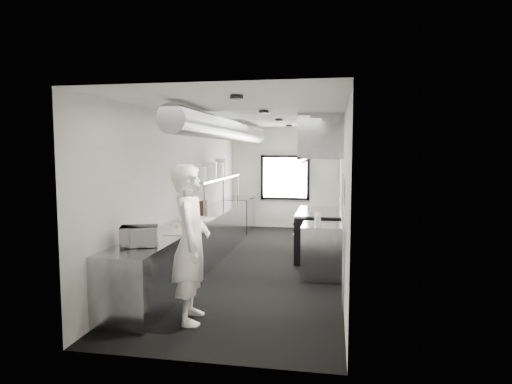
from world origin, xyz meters
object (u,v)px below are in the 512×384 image
at_px(squeeze_bottle_d, 319,218).
at_px(knife_block, 203,206).
at_px(line_cook, 191,243).
at_px(deli_tub_b, 140,236).
at_px(prep_counter, 195,243).
at_px(squeeze_bottle_e, 318,216).
at_px(far_work_table, 239,214).
at_px(plate_stack_b, 210,170).
at_px(bottle_station, 321,251).
at_px(squeeze_bottle_b, 319,220).
at_px(exhaust_hood, 322,138).
at_px(squeeze_bottle_c, 317,219).
at_px(plate_stack_c, 219,170).
at_px(microwave, 139,236).
at_px(pass_shelf, 215,179).
at_px(small_plate, 178,229).
at_px(range, 318,234).
at_px(plate_stack_a, 201,174).
at_px(plate_stack_d, 221,167).
at_px(deli_tub_a, 128,242).
at_px(squeeze_bottle_a, 316,222).

bearing_deg(squeeze_bottle_d, knife_block, 156.77).
relative_size(line_cook, deli_tub_b, 12.77).
bearing_deg(knife_block, prep_counter, -78.41).
bearing_deg(squeeze_bottle_e, far_work_table, 121.99).
bearing_deg(deli_tub_b, plate_stack_b, 87.81).
bearing_deg(bottle_station, squeeze_bottle_b, -109.71).
relative_size(exhaust_hood, squeeze_bottle_c, 11.42).
bearing_deg(prep_counter, plate_stack_c, 90.95).
bearing_deg(microwave, far_work_table, 70.17).
height_order(squeeze_bottle_d, squeeze_bottle_e, squeeze_bottle_d).
xyz_separation_m(pass_shelf, squeeze_bottle_c, (2.25, -1.68, -0.54)).
xyz_separation_m(line_cook, plate_stack_c, (-0.78, 4.27, 0.73)).
distance_m(microwave, small_plate, 1.26).
relative_size(range, plate_stack_a, 6.23).
bearing_deg(prep_counter, squeeze_bottle_c, -4.70).
height_order(small_plate, squeeze_bottle_e, squeeze_bottle_e).
bearing_deg(far_work_table, plate_stack_a, -91.35).
bearing_deg(small_plate, line_cook, -63.46).
height_order(plate_stack_b, squeeze_bottle_b, plate_stack_b).
xyz_separation_m(pass_shelf, plate_stack_d, (-0.03, 0.67, 0.23)).
bearing_deg(squeeze_bottle_c, pass_shelf, 143.26).
relative_size(line_cook, microwave, 4.50).
height_order(pass_shelf, squeeze_bottle_e, pass_shelf).
relative_size(line_cook, deli_tub_a, 14.69).
bearing_deg(deli_tub_b, knife_block, 88.99).
bearing_deg(far_work_table, small_plate, -89.28).
bearing_deg(plate_stack_d, squeeze_bottle_b, -46.99).
distance_m(deli_tub_a, squeeze_bottle_c, 3.21).
bearing_deg(exhaust_hood, squeeze_bottle_a, -90.87).
bearing_deg(small_plate, squeeze_bottle_d, 24.14).
distance_m(range, bottle_station, 1.40).
height_order(prep_counter, plate_stack_a, plate_stack_a).
bearing_deg(bottle_station, plate_stack_c, 138.95).
bearing_deg(microwave, exhaust_hood, 37.60).
height_order(plate_stack_a, plate_stack_c, plate_stack_c).
relative_size(knife_block, plate_stack_b, 0.70).
height_order(deli_tub_a, small_plate, deli_tub_a).
xyz_separation_m(pass_shelf, bottle_station, (2.34, -1.70, -1.09)).
bearing_deg(knife_block, far_work_table, 91.40).
relative_size(pass_shelf, plate_stack_c, 9.96).
bearing_deg(squeeze_bottle_b, line_cook, -125.47).
distance_m(bottle_station, squeeze_bottle_c, 0.55).
height_order(squeeze_bottle_b, squeeze_bottle_c, same).
xyz_separation_m(bottle_station, knife_block, (-2.42, 1.12, 0.56)).
distance_m(microwave, squeeze_bottle_e, 3.31).
bearing_deg(microwave, squeeze_bottle_e, 28.02).
relative_size(plate_stack_c, squeeze_bottle_a, 1.60).
distance_m(far_work_table, knife_block, 2.83).
height_order(knife_block, plate_stack_c, plate_stack_c).
height_order(deli_tub_a, squeeze_bottle_d, squeeze_bottle_d).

